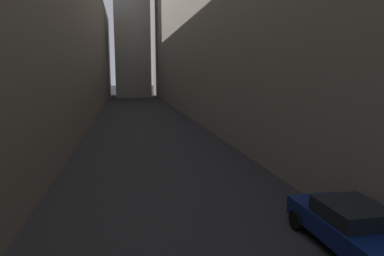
{
  "coord_description": "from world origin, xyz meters",
  "views": [
    {
      "loc": [
        -1.94,
        13.84,
        5.1
      ],
      "look_at": [
        0.0,
        23.63,
        3.52
      ],
      "focal_mm": 31.44,
      "sensor_mm": 36.0,
      "label": 1
    }
  ],
  "objects": [
    {
      "name": "building_block_right",
      "position": [
        13.12,
        50.0,
        12.93
      ],
      "size": [
        15.23,
        108.0,
        25.86
      ],
      "primitive_type": "cube",
      "color": "gray",
      "rests_on": "ground"
    },
    {
      "name": "parked_car_right_far",
      "position": [
        4.4,
        22.03,
        0.74
      ],
      "size": [
        1.99,
        4.31,
        1.42
      ],
      "rotation": [
        0.0,
        0.0,
        1.57
      ],
      "color": "navy",
      "rests_on": "ground"
    },
    {
      "name": "ground_plane",
      "position": [
        0.0,
        48.0,
        0.0
      ],
      "size": [
        264.0,
        264.0,
        0.0
      ],
      "primitive_type": "plane",
      "color": "#232326"
    },
    {
      "name": "building_block_left",
      "position": [
        -12.82,
        50.0,
        9.43
      ],
      "size": [
        14.64,
        108.0,
        18.85
      ],
      "primitive_type": "cube",
      "color": "#60594F",
      "rests_on": "ground"
    }
  ]
}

